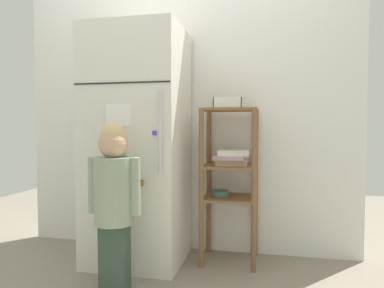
# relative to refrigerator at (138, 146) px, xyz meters

# --- Properties ---
(ground_plane) EXTENTS (6.00, 6.00, 0.00)m
(ground_plane) POSITION_rel_refrigerator_xyz_m (0.28, -0.02, -0.84)
(ground_plane) COLOR gray
(kitchen_wall_back) EXTENTS (2.70, 0.03, 2.19)m
(kitchen_wall_back) POSITION_rel_refrigerator_xyz_m (0.28, 0.33, 0.25)
(kitchen_wall_back) COLOR silver
(kitchen_wall_back) RESTS_ON ground
(refrigerator) EXTENTS (0.67, 0.63, 1.69)m
(refrigerator) POSITION_rel_refrigerator_xyz_m (0.00, 0.00, 0.00)
(refrigerator) COLOR silver
(refrigerator) RESTS_ON ground
(child_standing) EXTENTS (0.33, 0.24, 1.01)m
(child_standing) POSITION_rel_refrigerator_xyz_m (0.04, -0.51, -0.23)
(child_standing) COLOR #354A3A
(child_standing) RESTS_ON ground
(pantry_shelf_unit) EXTENTS (0.40, 0.36, 1.12)m
(pantry_shelf_unit) POSITION_rel_refrigerator_xyz_m (0.66, 0.12, -0.16)
(pantry_shelf_unit) COLOR brown
(pantry_shelf_unit) RESTS_ON ground
(fruit_bin) EXTENTS (0.20, 0.14, 0.09)m
(fruit_bin) POSITION_rel_refrigerator_xyz_m (0.65, 0.13, 0.31)
(fruit_bin) COLOR white
(fruit_bin) RESTS_ON pantry_shelf_unit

